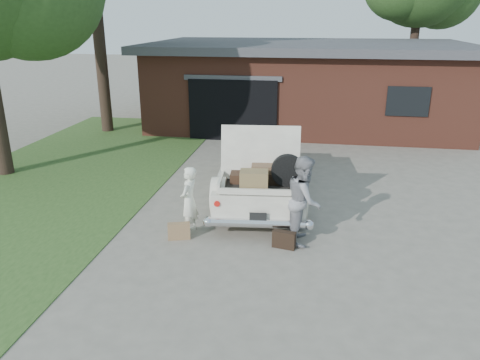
# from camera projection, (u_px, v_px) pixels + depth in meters

# --- Properties ---
(ground) EXTENTS (90.00, 90.00, 0.00)m
(ground) POSITION_uv_depth(u_px,v_px,m) (235.00, 240.00, 9.53)
(ground) COLOR gray
(ground) RESTS_ON ground
(grass_strip) EXTENTS (6.00, 16.00, 0.02)m
(grass_strip) POSITION_uv_depth(u_px,v_px,m) (62.00, 178.00, 13.17)
(grass_strip) COLOR #2D4C1E
(grass_strip) RESTS_ON ground
(house) EXTENTS (12.80, 7.80, 3.30)m
(house) POSITION_uv_depth(u_px,v_px,m) (306.00, 83.00, 19.49)
(house) COLOR brown
(house) RESTS_ON ground
(sedan) EXTENTS (2.46, 5.33, 2.13)m
(sedan) POSITION_uv_depth(u_px,v_px,m) (262.00, 168.00, 11.60)
(sedan) COLOR white
(sedan) RESTS_ON ground
(woman_left) EXTENTS (0.41, 0.57, 1.44)m
(woman_left) POSITION_uv_depth(u_px,v_px,m) (189.00, 200.00, 9.66)
(woman_left) COLOR white
(woman_left) RESTS_ON ground
(woman_right) EXTENTS (0.69, 0.88, 1.78)m
(woman_right) POSITION_uv_depth(u_px,v_px,m) (304.00, 200.00, 9.24)
(woman_right) COLOR gray
(woman_right) RESTS_ON ground
(suitcase_left) EXTENTS (0.47, 0.27, 0.35)m
(suitcase_left) POSITION_uv_depth(u_px,v_px,m) (179.00, 231.00, 9.54)
(suitcase_left) COLOR #98734D
(suitcase_left) RESTS_ON ground
(suitcase_right) EXTENTS (0.48, 0.24, 0.35)m
(suitcase_right) POSITION_uv_depth(u_px,v_px,m) (284.00, 240.00, 9.17)
(suitcase_right) COLOR black
(suitcase_right) RESTS_ON ground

